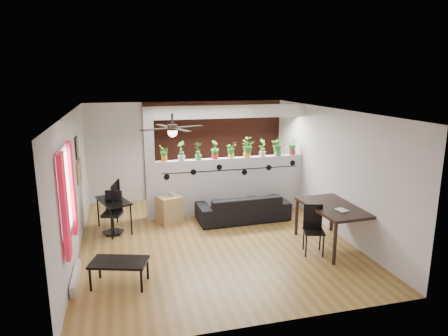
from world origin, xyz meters
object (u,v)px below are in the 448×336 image
potted_plant_0 (164,153)px  potted_plant_8 (293,146)px  potted_plant_2 (198,150)px  computer_desk (113,203)px  potted_plant_7 (278,146)px  sofa (243,208)px  folding_chair (313,225)px  potted_plant_1 (181,150)px  cube_shelf (170,209)px  coffee_table (119,264)px  potted_plant_3 (215,149)px  potted_plant_5 (247,147)px  dining_table (334,210)px  potted_plant_4 (231,149)px  ceiling_fan (172,129)px  cup (172,194)px  office_chair (113,215)px  potted_plant_6 (263,147)px

potted_plant_0 → potted_plant_8: 3.16m
potted_plant_2 → computer_desk: potted_plant_2 is taller
potted_plant_7 → sofa: potted_plant_7 is taller
potted_plant_7 → folding_chair: size_ratio=0.50×
potted_plant_0 → potted_plant_1: size_ratio=0.83×
cube_shelf → coffee_table: (-1.12, -2.60, 0.06)m
potted_plant_3 → potted_plant_5: bearing=0.0°
dining_table → folding_chair: bearing=-163.6°
potted_plant_4 → dining_table: bearing=-60.3°
potted_plant_1 → coffee_table: bearing=-116.4°
potted_plant_5 → potted_plant_1: bearing=-180.0°
ceiling_fan → cup: ceiling_fan is taller
ceiling_fan → potted_plant_5: size_ratio=2.55×
ceiling_fan → cube_shelf: ceiling_fan is taller
ceiling_fan → cube_shelf: (0.07, 1.46, -2.01)m
potted_plant_0 → folding_chair: (2.46, -2.58, -1.01)m
potted_plant_8 → cup: 3.21m
potted_plant_4 → folding_chair: bearing=-71.1°
potted_plant_8 → folding_chair: size_ratio=0.46×
potted_plant_3 → coffee_table: potted_plant_3 is taller
potted_plant_1 → sofa: 1.94m
cube_shelf → dining_table: 3.61m
potted_plant_5 → dining_table: potted_plant_5 is taller
computer_desk → coffee_table: bearing=-87.7°
cube_shelf → office_chair: bearing=176.2°
potted_plant_3 → potted_plant_4: 0.40m
cup → cube_shelf: bearing=180.0°
dining_table → folding_chair: 0.56m
potted_plant_8 → sofa: bearing=-157.4°
ceiling_fan → dining_table: ceiling_fan is taller
potted_plant_1 → potted_plant_2: (0.40, 0.00, -0.01)m
potted_plant_7 → office_chair: bearing=-170.3°
ceiling_fan → potted_plant_6: bearing=37.0°
potted_plant_3 → folding_chair: size_ratio=0.47×
potted_plant_6 → potted_plant_8: size_ratio=1.04×
potted_plant_5 → potted_plant_6: potted_plant_5 is taller
potted_plant_7 → folding_chair: potted_plant_7 is taller
potted_plant_0 → potted_plant_8: bearing=0.0°
sofa → dining_table: bearing=123.2°
ceiling_fan → computer_desk: 2.40m
potted_plant_2 → potted_plant_4: 0.79m
potted_plant_0 → cup: (0.10, -0.34, -0.89)m
cup → office_chair: office_chair is taller
potted_plant_0 → folding_chair: potted_plant_0 is taller
sofa → cup: size_ratio=15.62×
dining_table → folding_chair: (-0.51, -0.15, -0.19)m
potted_plant_4 → office_chair: bearing=-166.2°
potted_plant_7 → cube_shelf: bearing=-172.9°
potted_plant_4 → computer_desk: 2.95m
potted_plant_5 → sofa: 1.47m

